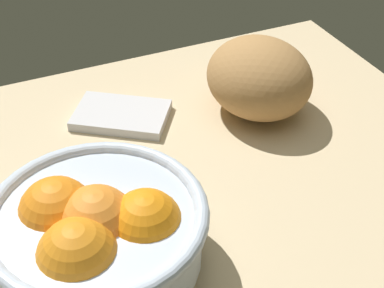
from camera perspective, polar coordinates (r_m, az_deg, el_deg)
The scene contains 4 objects.
ground_plane at distance 72.91cm, azimuth -0.59°, elevation -4.88°, with size 80.26×65.70×3.00cm, color beige.
fruit_bowl at distance 59.23cm, azimuth -9.52°, elevation -8.62°, with size 22.88×22.88×10.42cm.
bread_loaf at distance 82.53cm, azimuth 6.73°, elevation 6.63°, with size 16.23×14.60×10.95cm, color #AE7D48.
napkin_folded at distance 83.08cm, azimuth -7.09°, elevation 2.89°, with size 13.24×8.55×1.38cm, color silver.
Camera 1 is at (-20.95, -49.05, 48.21)cm, focal length 53.31 mm.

